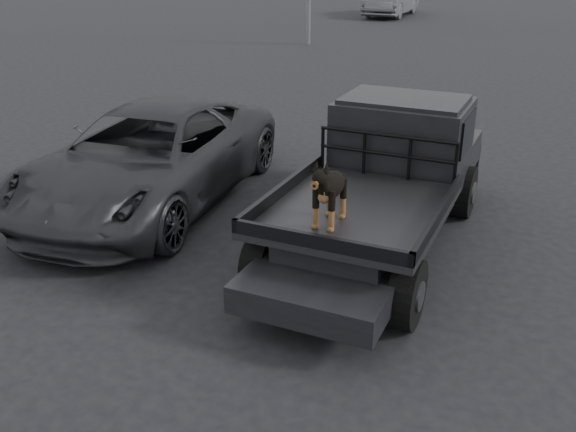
% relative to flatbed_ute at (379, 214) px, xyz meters
% --- Properties ---
extents(ground, '(120.00, 120.00, 0.00)m').
position_rel_flatbed_ute_xyz_m(ground, '(-0.14, -1.92, -0.46)').
color(ground, black).
rests_on(ground, ground).
extents(flatbed_ute, '(2.00, 5.40, 0.92)m').
position_rel_flatbed_ute_xyz_m(flatbed_ute, '(0.00, 0.00, 0.00)').
color(flatbed_ute, black).
rests_on(flatbed_ute, ground).
extents(ute_cab, '(1.72, 1.30, 0.88)m').
position_rel_flatbed_ute_xyz_m(ute_cab, '(0.00, 0.95, 0.90)').
color(ute_cab, black).
rests_on(ute_cab, flatbed_ute).
extents(headache_rack, '(1.80, 0.08, 0.55)m').
position_rel_flatbed_ute_xyz_m(headache_rack, '(0.00, 0.20, 0.74)').
color(headache_rack, black).
rests_on(headache_rack, flatbed_ute).
extents(dog, '(0.32, 0.60, 0.74)m').
position_rel_flatbed_ute_xyz_m(dog, '(-0.13, -1.48, 0.83)').
color(dog, black).
rests_on(dog, flatbed_ute).
extents(parked_suv, '(2.94, 5.45, 1.45)m').
position_rel_flatbed_ute_xyz_m(parked_suv, '(-3.61, 0.05, 0.27)').
color(parked_suv, '#2C2D31').
rests_on(parked_suv, ground).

